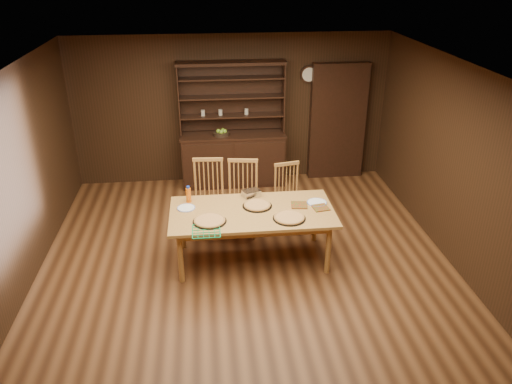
{
  "coord_description": "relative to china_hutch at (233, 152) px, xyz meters",
  "views": [
    {
      "loc": [
        -0.48,
        -5.52,
        3.8
      ],
      "look_at": [
        0.16,
        0.4,
        0.93
      ],
      "focal_mm": 35.0,
      "sensor_mm": 36.0,
      "label": 1
    }
  ],
  "objects": [
    {
      "name": "chair_left",
      "position": [
        -0.46,
        -1.66,
        0.0
      ],
      "size": [
        0.49,
        0.47,
        1.13
      ],
      "rotation": [
        0.0,
        0.0,
        -0.06
      ],
      "color": "#C48043",
      "rests_on": "floor"
    },
    {
      "name": "juice_bottle",
      "position": [
        -0.74,
        -2.19,
        0.26
      ],
      "size": [
        0.07,
        0.07,
        0.23
      ],
      "color": "orange",
      "rests_on": "dining_table"
    },
    {
      "name": "cooling_rack",
      "position": [
        -0.52,
        -3.01,
        0.16
      ],
      "size": [
        0.43,
        0.43,
        0.02
      ],
      "primitive_type": null,
      "rotation": [
        0.0,
        0.0,
        0.37
      ],
      "color": "#0B934A",
      "rests_on": "dining_table"
    },
    {
      "name": "pizza_center",
      "position": [
        0.17,
        -2.42,
        0.17
      ],
      "size": [
        0.39,
        0.39,
        0.04
      ],
      "color": "black",
      "rests_on": "dining_table"
    },
    {
      "name": "dining_table",
      "position": [
        0.09,
        -2.54,
        0.09
      ],
      "size": [
        2.14,
        1.07,
        0.75
      ],
      "color": "#C28F43",
      "rests_on": "floor"
    },
    {
      "name": "china_hutch",
      "position": [
        0.0,
        0.0,
        0.0
      ],
      "size": [
        1.84,
        0.52,
        2.17
      ],
      "color": "black",
      "rests_on": "floor"
    },
    {
      "name": "room_shell",
      "position": [
        0.0,
        -2.75,
        0.98
      ],
      "size": [
        6.0,
        6.0,
        6.0
      ],
      "color": "silver",
      "rests_on": "floor"
    },
    {
      "name": "floor",
      "position": [
        0.0,
        -2.75,
        -0.6
      ],
      "size": [
        6.0,
        6.0,
        0.0
      ],
      "primitive_type": "plane",
      "color": "brown",
      "rests_on": "ground"
    },
    {
      "name": "chair_center",
      "position": [
        0.03,
        -1.74,
        0.0
      ],
      "size": [
        0.52,
        0.5,
        1.12
      ],
      "rotation": [
        0.0,
        0.0,
        -0.14
      ],
      "color": "#C48043",
      "rests_on": "floor"
    },
    {
      "name": "pot_holder_a",
      "position": [
        0.99,
        -2.56,
        0.16
      ],
      "size": [
        0.23,
        0.23,
        0.02
      ],
      "primitive_type": "cube",
      "rotation": [
        0.0,
        0.0,
        0.18
      ],
      "color": "#AF1914",
      "rests_on": "dining_table"
    },
    {
      "name": "plate_left",
      "position": [
        -0.77,
        -2.38,
        0.16
      ],
      "size": [
        0.24,
        0.24,
        0.02
      ],
      "color": "white",
      "rests_on": "dining_table"
    },
    {
      "name": "fruit_bowl",
      "position": [
        -0.2,
        -0.07,
        0.39
      ],
      "size": [
        0.27,
        0.27,
        0.12
      ],
      "color": "black",
      "rests_on": "china_hutch"
    },
    {
      "name": "plate_right",
      "position": [
        0.98,
        -2.41,
        0.16
      ],
      "size": [
        0.27,
        0.27,
        0.02
      ],
      "color": "white",
      "rests_on": "dining_table"
    },
    {
      "name": "doorway",
      "position": [
        1.9,
        0.15,
        0.45
      ],
      "size": [
        1.0,
        0.18,
        2.1
      ],
      "primitive_type": "cube",
      "color": "black",
      "rests_on": "floor"
    },
    {
      "name": "pot_holder_b",
      "position": [
        0.73,
        -2.46,
        0.16
      ],
      "size": [
        0.24,
        0.24,
        0.02
      ],
      "primitive_type": "cube",
      "rotation": [
        0.0,
        0.0,
        -0.13
      ],
      "color": "#AF1914",
      "rests_on": "dining_table"
    },
    {
      "name": "wall_clock",
      "position": [
        1.35,
        0.2,
        1.3
      ],
      "size": [
        0.3,
        0.05,
        0.3
      ],
      "color": "black",
      "rests_on": "room_shell"
    },
    {
      "name": "pizza_right",
      "position": [
        0.53,
        -2.8,
        0.17
      ],
      "size": [
        0.42,
        0.42,
        0.04
      ],
      "color": "black",
      "rests_on": "dining_table"
    },
    {
      "name": "foil_dish",
      "position": [
        0.12,
        -2.11,
        0.2
      ],
      "size": [
        0.28,
        0.24,
        0.09
      ],
      "primitive_type": "cube",
      "rotation": [
        0.0,
        0.0,
        0.39
      ],
      "color": "silver",
      "rests_on": "dining_table"
    },
    {
      "name": "chair_right",
      "position": [
        0.72,
        -1.63,
        -0.07
      ],
      "size": [
        0.48,
        0.47,
        1.0
      ],
      "rotation": [
        0.0,
        0.0,
        0.21
      ],
      "color": "#C48043",
      "rests_on": "floor"
    },
    {
      "name": "pizza_left",
      "position": [
        -0.47,
        -2.78,
        0.17
      ],
      "size": [
        0.43,
        0.43,
        0.04
      ],
      "color": "black",
      "rests_on": "dining_table"
    }
  ]
}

